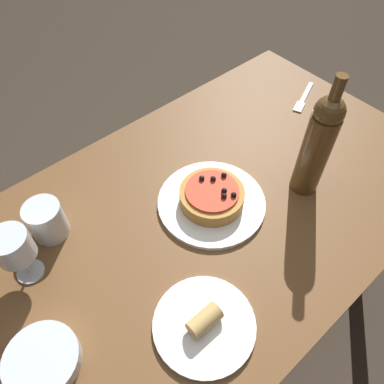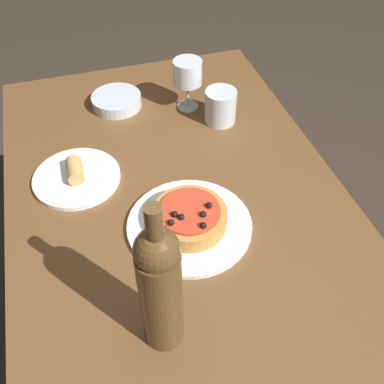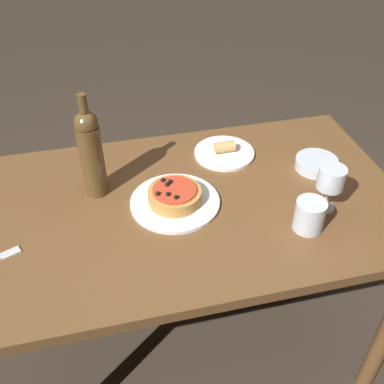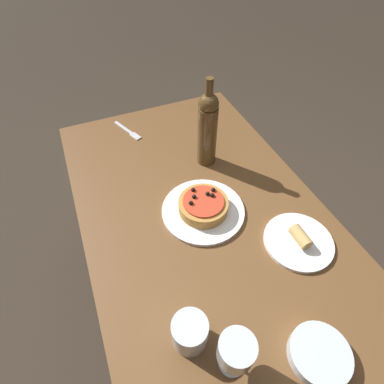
{
  "view_description": "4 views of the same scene",
  "coord_description": "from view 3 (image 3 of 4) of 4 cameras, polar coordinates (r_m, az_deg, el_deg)",
  "views": [
    {
      "loc": [
        0.39,
        0.4,
        1.55
      ],
      "look_at": [
        0.02,
        -0.02,
        0.85
      ],
      "focal_mm": 35.0,
      "sensor_mm": 36.0,
      "label": 1
    },
    {
      "loc": [
        -0.64,
        0.18,
        1.54
      ],
      "look_at": [
        0.02,
        -0.02,
        0.83
      ],
      "focal_mm": 42.0,
      "sensor_mm": 36.0,
      "label": 2
    },
    {
      "loc": [
        -0.22,
        -1.03,
        1.68
      ],
      "look_at": [
        0.01,
        -0.06,
        0.86
      ],
      "focal_mm": 42.0,
      "sensor_mm": 36.0,
      "label": 3
    },
    {
      "loc": [
        0.53,
        -0.27,
        1.57
      ],
      "look_at": [
        -0.07,
        -0.02,
        0.84
      ],
      "focal_mm": 28.0,
      "sensor_mm": 36.0,
      "label": 4
    }
  ],
  "objects": [
    {
      "name": "wine_bottle",
      "position": [
        1.37,
        -12.72,
        4.99
      ],
      "size": [
        0.07,
        0.07,
        0.34
      ],
      "color": "brown",
      "rests_on": "dining_table"
    },
    {
      "name": "side_plate",
      "position": [
        1.59,
        4.12,
        5.09
      ],
      "size": [
        0.21,
        0.21,
        0.05
      ],
      "color": "white",
      "rests_on": "dining_table"
    },
    {
      "name": "dining_table",
      "position": [
        1.45,
        -1.02,
        -4.39
      ],
      "size": [
        1.37,
        0.78,
        0.78
      ],
      "color": "brown",
      "rests_on": "ground_plane"
    },
    {
      "name": "ground_plane",
      "position": [
        1.98,
        -0.79,
        -18.61
      ],
      "size": [
        14.0,
        14.0,
        0.0
      ],
      "primitive_type": "plane",
      "color": "#382D23"
    },
    {
      "name": "side_bowl",
      "position": [
        1.57,
        15.53,
        3.48
      ],
      "size": [
        0.14,
        0.14,
        0.03
      ],
      "color": "silver",
      "rests_on": "dining_table"
    },
    {
      "name": "pizza",
      "position": [
        1.36,
        -2.2,
        -0.45
      ],
      "size": [
        0.16,
        0.16,
        0.06
      ],
      "color": "#BC843D",
      "rests_on": "dinner_plate"
    },
    {
      "name": "water_cup",
      "position": [
        1.31,
        14.69,
        -2.88
      ],
      "size": [
        0.09,
        0.09,
        0.09
      ],
      "color": "silver",
      "rests_on": "dining_table"
    },
    {
      "name": "dinner_plate",
      "position": [
        1.38,
        -2.16,
        -1.34
      ],
      "size": [
        0.28,
        0.28,
        0.01
      ],
      "color": "white",
      "rests_on": "dining_table"
    },
    {
      "name": "wine_glass",
      "position": [
        1.36,
        17.24,
        1.55
      ],
      "size": [
        0.08,
        0.08,
        0.15
      ],
      "color": "silver",
      "rests_on": "dining_table"
    }
  ]
}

